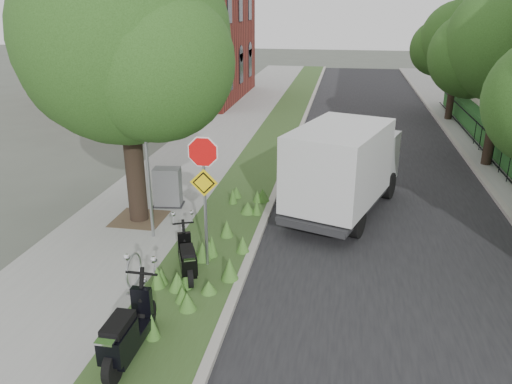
% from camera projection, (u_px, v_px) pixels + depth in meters
% --- Properties ---
extents(ground, '(120.00, 120.00, 0.00)m').
position_uv_depth(ground, '(262.00, 287.00, 11.00)').
color(ground, '#4C5147').
rests_on(ground, ground).
extents(sidewalk_near, '(3.50, 60.00, 0.12)m').
position_uv_depth(sidewalk_near, '(201.00, 151.00, 20.87)').
color(sidewalk_near, gray).
rests_on(sidewalk_near, ground).
extents(verge, '(2.00, 60.00, 0.12)m').
position_uv_depth(verge, '(266.00, 154.00, 20.43)').
color(verge, '#344D21').
rests_on(verge, ground).
extents(kerb_near, '(0.20, 60.00, 0.13)m').
position_uv_depth(kerb_near, '(290.00, 155.00, 20.26)').
color(kerb_near, '#9E9991').
rests_on(kerb_near, ground).
extents(road, '(7.00, 60.00, 0.01)m').
position_uv_depth(road, '(378.00, 161.00, 19.71)').
color(road, black).
rests_on(road, ground).
extents(kerb_far, '(0.20, 60.00, 0.13)m').
position_uv_depth(kerb_far, '(471.00, 165.00, 19.12)').
color(kerb_far, '#9E9991').
rests_on(kerb_far, ground).
extents(street_tree_main, '(6.21, 5.54, 7.66)m').
position_uv_depth(street_tree_main, '(122.00, 48.00, 12.59)').
color(street_tree_main, black).
rests_on(street_tree_main, ground).
extents(bare_post, '(0.08, 0.08, 4.00)m').
position_uv_depth(bare_post, '(148.00, 164.00, 12.43)').
color(bare_post, '#A5A8AD').
rests_on(bare_post, ground).
extents(bike_hoop, '(0.06, 0.78, 0.77)m').
position_uv_depth(bike_hoop, '(134.00, 270.00, 10.71)').
color(bike_hoop, '#A5A8AD').
rests_on(bike_hoop, ground).
extents(sign_assembly, '(0.94, 0.08, 3.22)m').
position_uv_depth(sign_assembly, '(204.00, 176.00, 10.94)').
color(sign_assembly, '#A5A8AD').
rests_on(sign_assembly, ground).
extents(fence_far, '(0.04, 24.00, 1.00)m').
position_uv_depth(fence_far, '(493.00, 150.00, 18.79)').
color(fence_far, black).
rests_on(fence_far, ground).
extents(brick_building, '(9.40, 10.40, 8.30)m').
position_uv_depth(brick_building, '(170.00, 31.00, 31.30)').
color(brick_building, maroon).
rests_on(brick_building, ground).
extents(far_tree_b, '(4.83, 4.31, 6.56)m').
position_uv_depth(far_tree_b, '(503.00, 48.00, 17.56)').
color(far_tree_b, black).
rests_on(far_tree_b, ground).
extents(far_tree_c, '(4.37, 3.89, 5.93)m').
position_uv_depth(far_tree_c, '(457.00, 43.00, 25.06)').
color(far_tree_c, black).
rests_on(far_tree_c, ground).
extents(scooter_near, '(0.80, 1.57, 0.79)m').
position_uv_depth(scooter_near, '(188.00, 262.00, 11.03)').
color(scooter_near, black).
rests_on(scooter_near, ground).
extents(scooter_far, '(0.42, 2.02, 0.96)m').
position_uv_depth(scooter_far, '(125.00, 339.00, 8.39)').
color(scooter_far, black).
rests_on(scooter_far, ground).
extents(box_truck, '(3.48, 5.46, 2.31)m').
position_uv_depth(box_truck, '(344.00, 165.00, 14.37)').
color(box_truck, '#262628').
rests_on(box_truck, ground).
extents(utility_cabinet, '(0.94, 0.68, 1.18)m').
position_uv_depth(utility_cabinet, '(168.00, 188.00, 14.95)').
color(utility_cabinet, '#262628').
rests_on(utility_cabinet, ground).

